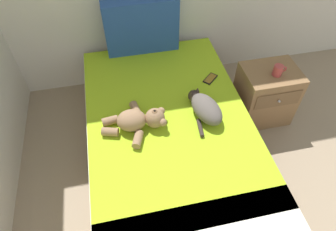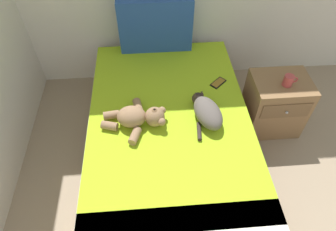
% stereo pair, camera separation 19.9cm
% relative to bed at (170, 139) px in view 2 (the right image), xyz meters
% --- Properties ---
extents(bed, '(1.32, 2.10, 0.47)m').
position_rel_bed_xyz_m(bed, '(0.00, 0.00, 0.00)').
color(bed, olive).
rests_on(bed, ground_plane).
extents(patterned_cushion, '(0.68, 0.15, 0.51)m').
position_rel_bed_xyz_m(patterned_cushion, '(-0.06, 0.95, 0.50)').
color(patterned_cushion, '#264C99').
rests_on(patterned_cushion, bed).
extents(cat, '(0.27, 0.44, 0.15)m').
position_rel_bed_xyz_m(cat, '(0.29, 0.00, 0.31)').
color(cat, '#59514C').
rests_on(cat, bed).
extents(teddy_bear, '(0.50, 0.44, 0.16)m').
position_rel_bed_xyz_m(teddy_bear, '(-0.24, -0.01, 0.31)').
color(teddy_bear, '#937051').
rests_on(teddy_bear, bed).
extents(cell_phone, '(0.16, 0.15, 0.01)m').
position_rel_bed_xyz_m(cell_phone, '(0.46, 0.39, 0.24)').
color(cell_phone, black).
rests_on(cell_phone, bed).
extents(nightstand, '(0.49, 0.42, 0.56)m').
position_rel_bed_xyz_m(nightstand, '(0.98, 0.28, 0.05)').
color(nightstand, olive).
rests_on(nightstand, ground_plane).
extents(mug, '(0.12, 0.08, 0.09)m').
position_rel_bed_xyz_m(mug, '(1.00, 0.23, 0.37)').
color(mug, '#B23F3F').
rests_on(mug, nightstand).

